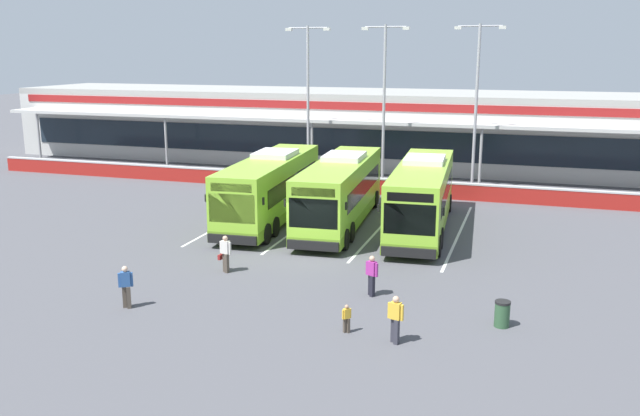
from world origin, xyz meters
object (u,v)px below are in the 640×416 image
at_px(pedestrian_near_bin, 372,274).
at_px(lamp_post_west, 308,94).
at_px(lamp_post_centre, 384,96).
at_px(coach_bus_left_centre, 340,193).
at_px(coach_bus_centre, 422,197).
at_px(litter_bin, 502,314).
at_px(coach_bus_leftmost, 271,189).
at_px(lamp_post_east, 476,98).
at_px(pedestrian_child, 347,318).
at_px(pedestrian_approaching_bus, 126,285).
at_px(pedestrian_with_handbag, 225,253).
at_px(pedestrian_in_dark_coat, 395,318).

bearing_deg(pedestrian_near_bin, lamp_post_west, 114.69).
height_order(lamp_post_west, lamp_post_centre, same).
xyz_separation_m(coach_bus_left_centre, coach_bus_centre, (4.41, 0.26, 0.00)).
relative_size(lamp_post_west, litter_bin, 11.83).
height_order(coach_bus_leftmost, lamp_post_east, lamp_post_east).
bearing_deg(lamp_post_east, coach_bus_centre, -98.24).
relative_size(pedestrian_child, pedestrian_approaching_bus, 0.62).
xyz_separation_m(coach_bus_centre, pedestrian_approaching_bus, (-8.56, -14.44, -0.91)).
distance_m(coach_bus_left_centre, lamp_post_centre, 12.03).
distance_m(pedestrian_with_handbag, pedestrian_in_dark_coat, 9.76).
distance_m(pedestrian_near_bin, lamp_post_east, 22.27).
bearing_deg(lamp_post_east, lamp_post_centre, -178.20).
bearing_deg(pedestrian_in_dark_coat, coach_bus_left_centre, 112.82).
xyz_separation_m(pedestrian_child, pedestrian_approaching_bus, (-8.39, -0.29, 0.33)).
bearing_deg(pedestrian_with_handbag, lamp_post_west, 98.97).
xyz_separation_m(lamp_post_west, lamp_post_centre, (5.60, -0.33, 0.00)).
relative_size(coach_bus_leftmost, pedestrian_with_handbag, 7.59).
bearing_deg(pedestrian_approaching_bus, coach_bus_leftmost, 89.34).
relative_size(pedestrian_child, lamp_post_east, 0.09).
bearing_deg(pedestrian_in_dark_coat, coach_bus_centre, 96.19).
xyz_separation_m(pedestrian_child, lamp_post_east, (1.77, 25.24, 5.75)).
height_order(coach_bus_leftmost, coach_bus_centre, same).
xyz_separation_m(pedestrian_approaching_bus, lamp_post_centre, (4.01, 25.34, 5.42)).
distance_m(coach_bus_centre, pedestrian_in_dark_coat, 14.56).
xyz_separation_m(coach_bus_leftmost, pedestrian_approaching_bus, (-0.16, -13.98, -0.91)).
bearing_deg(coach_bus_leftmost, coach_bus_left_centre, 2.93).
bearing_deg(lamp_post_east, litter_bin, -82.08).
xyz_separation_m(pedestrian_with_handbag, pedestrian_near_bin, (6.68, -0.89, 0.02)).
height_order(lamp_post_east, litter_bin, lamp_post_east).
xyz_separation_m(coach_bus_left_centre, pedestrian_approaching_bus, (-4.15, -14.18, -0.91)).
bearing_deg(lamp_post_centre, lamp_post_east, 1.80).
bearing_deg(pedestrian_near_bin, pedestrian_in_dark_coat, -66.41).
relative_size(pedestrian_with_handbag, pedestrian_in_dark_coat, 1.00).
bearing_deg(pedestrian_near_bin, coach_bus_leftmost, 129.48).
bearing_deg(pedestrian_in_dark_coat, lamp_post_west, 114.52).
height_order(pedestrian_with_handbag, lamp_post_east, lamp_post_east).
distance_m(pedestrian_child, litter_bin, 5.43).
xyz_separation_m(coach_bus_centre, pedestrian_with_handbag, (-6.87, -9.53, -0.93)).
distance_m(coach_bus_left_centre, pedestrian_child, 14.57).
xyz_separation_m(pedestrian_near_bin, lamp_post_west, (-9.96, 21.66, 5.42)).
xyz_separation_m(pedestrian_with_handbag, pedestrian_approaching_bus, (-1.69, -4.91, 0.02)).
distance_m(coach_bus_centre, pedestrian_approaching_bus, 16.81).
bearing_deg(pedestrian_with_handbag, lamp_post_centre, 83.52).
xyz_separation_m(coach_bus_left_centre, lamp_post_east, (6.01, 11.35, 4.50)).
distance_m(pedestrian_child, pedestrian_approaching_bus, 8.41).
bearing_deg(litter_bin, lamp_post_east, 97.92).
xyz_separation_m(coach_bus_centre, lamp_post_centre, (-4.55, 10.90, 4.50)).
relative_size(coach_bus_leftmost, lamp_post_centre, 1.12).
distance_m(pedestrian_in_dark_coat, lamp_post_west, 28.74).
bearing_deg(lamp_post_west, litter_bin, -57.21).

